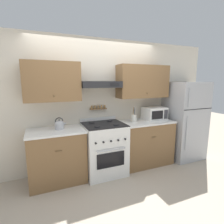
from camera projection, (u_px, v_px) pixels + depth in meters
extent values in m
plane|color=#B2A38E|center=(109.00, 179.00, 3.13)|extent=(16.00, 16.00, 0.00)
cube|color=beige|center=(97.00, 104.00, 3.52)|extent=(5.20, 0.08, 2.55)
cube|color=brown|center=(52.00, 82.00, 2.93)|extent=(0.92, 0.33, 0.66)
sphere|color=brown|center=(54.00, 96.00, 2.81)|extent=(0.02, 0.02, 0.02)
cube|color=brown|center=(143.00, 82.00, 3.61)|extent=(1.10, 0.33, 0.66)
sphere|color=brown|center=(147.00, 93.00, 3.49)|extent=(0.02, 0.02, 0.02)
cube|color=#232326|center=(100.00, 84.00, 3.24)|extent=(0.75, 0.37, 0.12)
cube|color=black|center=(115.00, 85.00, 3.15)|extent=(0.18, 0.01, 0.05)
cube|color=brown|center=(98.00, 109.00, 3.46)|extent=(0.34, 0.07, 0.02)
cylinder|color=olive|center=(92.00, 107.00, 3.40)|extent=(0.03, 0.03, 0.06)
cylinder|color=olive|center=(95.00, 107.00, 3.43)|extent=(0.03, 0.03, 0.06)
cylinder|color=olive|center=(98.00, 107.00, 3.45)|extent=(0.03, 0.03, 0.06)
cylinder|color=olive|center=(102.00, 107.00, 3.48)|extent=(0.03, 0.03, 0.06)
cylinder|color=olive|center=(105.00, 106.00, 3.50)|extent=(0.03, 0.03, 0.06)
cube|color=brown|center=(57.00, 157.00, 3.03)|extent=(0.92, 0.61, 0.89)
cube|color=white|center=(56.00, 131.00, 2.95)|extent=(0.94, 0.63, 0.03)
cylinder|color=brown|center=(59.00, 151.00, 2.70)|extent=(0.10, 0.01, 0.01)
cube|color=brown|center=(145.00, 143.00, 3.70)|extent=(1.10, 0.61, 0.89)
cube|color=white|center=(145.00, 122.00, 3.62)|extent=(1.12, 0.63, 0.03)
cylinder|color=brown|center=(154.00, 137.00, 3.38)|extent=(0.10, 0.01, 0.01)
cube|color=white|center=(104.00, 149.00, 3.30)|extent=(0.74, 0.68, 0.95)
cube|color=black|center=(111.00, 160.00, 3.00)|extent=(0.51, 0.01, 0.27)
cylinder|color=#ADAFB5|center=(111.00, 150.00, 2.95)|extent=(0.52, 0.02, 0.02)
cube|color=black|center=(104.00, 124.00, 3.22)|extent=(0.74, 0.68, 0.01)
cylinder|color=#232326|center=(97.00, 126.00, 3.00)|extent=(0.11, 0.11, 0.02)
cylinder|color=#232326|center=(116.00, 124.00, 3.14)|extent=(0.11, 0.11, 0.02)
cylinder|color=#232326|center=(92.00, 122.00, 3.30)|extent=(0.11, 0.11, 0.02)
cylinder|color=#232326|center=(109.00, 121.00, 3.43)|extent=(0.11, 0.11, 0.02)
cylinder|color=black|center=(96.00, 143.00, 2.83)|extent=(0.03, 0.02, 0.03)
cylinder|color=black|center=(104.00, 142.00, 2.88)|extent=(0.03, 0.02, 0.03)
cylinder|color=black|center=(111.00, 141.00, 2.93)|extent=(0.03, 0.02, 0.03)
cylinder|color=black|center=(118.00, 140.00, 2.99)|extent=(0.03, 0.02, 0.03)
cylinder|color=black|center=(125.00, 139.00, 3.04)|extent=(0.03, 0.02, 0.03)
cube|color=white|center=(98.00, 119.00, 3.50)|extent=(0.74, 0.04, 0.06)
cube|color=#ADAFB5|center=(184.00, 120.00, 3.96)|extent=(0.77, 0.70, 1.72)
cube|color=black|center=(198.00, 109.00, 3.59)|extent=(0.77, 0.01, 0.01)
cylinder|color=#ADAFB5|center=(189.00, 98.00, 3.42)|extent=(0.02, 0.02, 0.38)
cylinder|color=#ADAFB5|center=(186.00, 133.00, 3.55)|extent=(0.02, 0.02, 0.72)
cylinder|color=#B7B7BC|center=(59.00, 126.00, 3.00)|extent=(0.15, 0.15, 0.11)
ellipsoid|color=#B7B7BC|center=(59.00, 122.00, 2.99)|extent=(0.14, 0.14, 0.07)
sphere|color=black|center=(59.00, 120.00, 2.98)|extent=(0.02, 0.02, 0.02)
cylinder|color=#B7B7BC|center=(64.00, 124.00, 3.02)|extent=(0.09, 0.03, 0.08)
torus|color=black|center=(59.00, 121.00, 2.99)|extent=(0.14, 0.01, 0.14)
cube|color=white|center=(154.00, 113.00, 3.76)|extent=(0.45, 0.37, 0.26)
cube|color=black|center=(157.00, 115.00, 3.56)|extent=(0.27, 0.01, 0.17)
cube|color=#38383D|center=(166.00, 114.00, 3.65)|extent=(0.09, 0.01, 0.19)
cylinder|color=silver|center=(134.00, 118.00, 3.55)|extent=(0.11, 0.11, 0.14)
cylinder|color=olive|center=(133.00, 111.00, 3.51)|extent=(0.01, 0.05, 0.16)
cylinder|color=#28282B|center=(134.00, 111.00, 3.53)|extent=(0.01, 0.04, 0.16)
cylinder|color=#B2B2B7|center=(135.00, 111.00, 3.55)|extent=(0.01, 0.03, 0.16)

